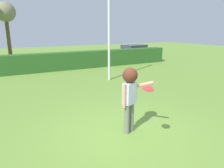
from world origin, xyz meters
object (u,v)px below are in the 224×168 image
object	(u,v)px
frisbee	(148,88)
lamppost	(109,15)
person	(130,90)
parked_car_white	(134,51)
oak_tree	(6,14)

from	to	relation	value
frisbee	lamppost	world-z (taller)	lamppost
person	frisbee	xyz separation A→B (m)	(-0.11, -0.90, 0.29)
parked_car_white	oak_tree	distance (m)	12.63
parked_car_white	oak_tree	world-z (taller)	oak_tree
lamppost	oak_tree	distance (m)	13.51
person	oak_tree	bearing A→B (deg)	96.02
frisbee	lamppost	xyz separation A→B (m)	(2.46, 6.66, 1.99)
person	parked_car_white	distance (m)	15.67
person	lamppost	distance (m)	6.63
frisbee	parked_car_white	bearing A→B (deg)	57.16
parked_car_white	person	bearing A→B (deg)	-124.29
frisbee	parked_car_white	xyz separation A→B (m)	(8.93, 13.83, -0.82)
person	frisbee	size ratio (longest dim) A/B	7.00
lamppost	parked_car_white	xyz separation A→B (m)	(6.47, 7.17, -2.81)
frisbee	lamppost	size ratio (longest dim) A/B	0.04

